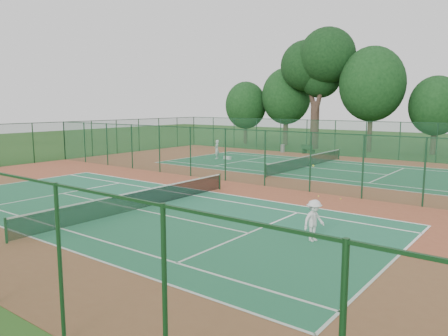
{
  "coord_description": "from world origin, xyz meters",
  "views": [
    {
      "loc": [
        15.72,
        -22.89,
        5.09
      ],
      "look_at": [
        1.41,
        -4.03,
        1.6
      ],
      "focal_mm": 35.0,
      "sensor_mm": 36.0,
      "label": 1
    }
  ],
  "objects": [
    {
      "name": "evergreen_row",
      "position": [
        0.5,
        24.25,
        0.0
      ],
      "size": [
        39.0,
        5.0,
        12.0
      ],
      "primitive_type": null,
      "color": "black",
      "rests_on": "ground"
    },
    {
      "name": "stray_ball_b",
      "position": [
        5.62,
        -0.94,
        0.04
      ],
      "size": [
        0.07,
        0.07,
        0.07
      ],
      "primitive_type": "sphere",
      "color": "#D7F338",
      "rests_on": "red_pad"
    },
    {
      "name": "fence_north",
      "position": [
        0.0,
        18.0,
        1.76
      ],
      "size": [
        40.0,
        0.09,
        3.5
      ],
      "color": "#17472A",
      "rests_on": "ground"
    },
    {
      "name": "court_far",
      "position": [
        0.0,
        9.0,
        0.01
      ],
      "size": [
        23.77,
        10.97,
        0.01
      ],
      "primitive_type": "cube",
      "color": "#1C5A3A",
      "rests_on": "red_pad"
    },
    {
      "name": "kit_bag",
      "position": [
        -8.18,
        9.13,
        0.15
      ],
      "size": [
        0.78,
        0.37,
        0.28
      ],
      "primitive_type": "cube",
      "rotation": [
        0.0,
        0.0,
        -0.12
      ],
      "color": "silver",
      "rests_on": "red_pad"
    },
    {
      "name": "trash_bin",
      "position": [
        -7.09,
        17.44,
        0.43
      ],
      "size": [
        0.61,
        0.61,
        0.84
      ],
      "primitive_type": "cylinder",
      "rotation": [
        0.0,
        0.0,
        -0.4
      ],
      "color": "gray",
      "rests_on": "red_pad"
    },
    {
      "name": "tennis_net_near",
      "position": [
        0.0,
        -9.0,
        0.54
      ],
      "size": [
        0.1,
        12.9,
        0.97
      ],
      "color": "#14371C",
      "rests_on": "ground"
    },
    {
      "name": "ground",
      "position": [
        0.0,
        0.0,
        0.0
      ],
      "size": [
        120.0,
        120.0,
        0.0
      ],
      "primitive_type": "plane",
      "color": "#234917",
      "rests_on": "ground"
    },
    {
      "name": "fence_west",
      "position": [
        -20.0,
        0.0,
        1.76
      ],
      "size": [
        0.09,
        36.0,
        3.5
      ],
      "rotation": [
        0.0,
        0.0,
        1.57
      ],
      "color": "#164428",
      "rests_on": "ground"
    },
    {
      "name": "player_near",
      "position": [
        8.88,
        -8.35,
        0.8
      ],
      "size": [
        0.86,
        1.14,
        1.57
      ],
      "primitive_type": "imported",
      "rotation": [
        0.0,
        0.0,
        1.27
      ],
      "color": "silver",
      "rests_on": "court_near"
    },
    {
      "name": "court_near",
      "position": [
        0.0,
        -9.0,
        0.01
      ],
      "size": [
        23.77,
        10.97,
        0.01
      ],
      "primitive_type": "cube",
      "color": "#1F6545",
      "rests_on": "red_pad"
    },
    {
      "name": "bench",
      "position": [
        -4.2,
        17.53,
        0.5
      ],
      "size": [
        1.62,
        0.88,
        0.96
      ],
      "rotation": [
        0.0,
        0.0,
        -0.3
      ],
      "color": "#12351A",
      "rests_on": "red_pad"
    },
    {
      "name": "big_tree",
      "position": [
        -6.1,
        23.28,
        9.46
      ],
      "size": [
        8.7,
        6.37,
        13.36
      ],
      "color": "#39271F",
      "rests_on": "ground"
    },
    {
      "name": "fence_divider",
      "position": [
        0.0,
        0.0,
        1.76
      ],
      "size": [
        40.0,
        0.09,
        3.5
      ],
      "color": "#184A2B",
      "rests_on": "ground"
    },
    {
      "name": "red_pad",
      "position": [
        0.0,
        0.0,
        0.01
      ],
      "size": [
        40.0,
        36.0,
        0.01
      ],
      "primitive_type": "cube",
      "color": "brown",
      "rests_on": "ground"
    },
    {
      "name": "player_far",
      "position": [
        -9.15,
        8.78,
        0.9
      ],
      "size": [
        0.62,
        0.75,
        1.76
      ],
      "primitive_type": "imported",
      "rotation": [
        0.0,
        0.0,
        -1.21
      ],
      "color": "silver",
      "rests_on": "court_far"
    },
    {
      "name": "tennis_net_far",
      "position": [
        0.0,
        9.0,
        0.54
      ],
      "size": [
        0.1,
        12.9,
        0.97
      ],
      "color": "#123219",
      "rests_on": "ground"
    },
    {
      "name": "stray_ball_a",
      "position": [
        6.87,
        -0.87,
        0.05
      ],
      "size": [
        0.07,
        0.07,
        0.07
      ],
      "primitive_type": "sphere",
      "color": "#DAE735",
      "rests_on": "red_pad"
    },
    {
      "name": "stray_ball_c",
      "position": [
        -3.49,
        -0.38,
        0.05
      ],
      "size": [
        0.08,
        0.08,
        0.08
      ],
      "primitive_type": "sphere",
      "color": "#C9DF33",
      "rests_on": "red_pad"
    }
  ]
}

